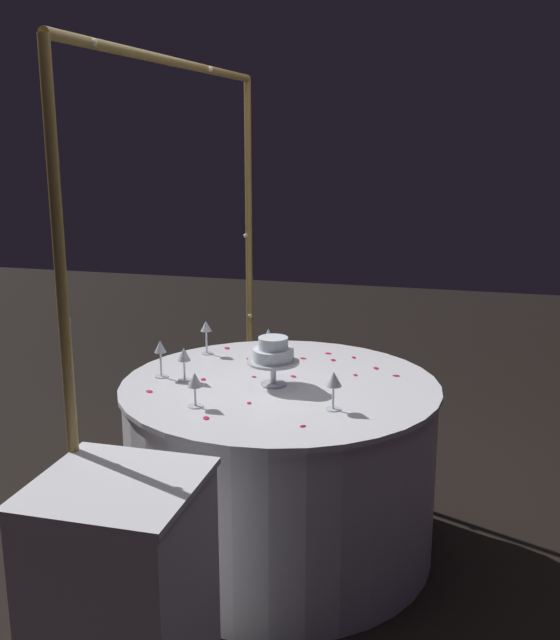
% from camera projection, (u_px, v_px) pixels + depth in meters
% --- Properties ---
extents(ground_plane, '(12.00, 12.00, 0.00)m').
position_uv_depth(ground_plane, '(280.00, 547.00, 3.37)').
color(ground_plane, black).
extents(decorative_arch, '(1.96, 0.06, 2.10)m').
position_uv_depth(decorative_arch, '(182.00, 242.00, 3.15)').
color(decorative_arch, olive).
rests_on(decorative_arch, ground).
extents(main_table, '(1.36, 1.36, 0.78)m').
position_uv_depth(main_table, '(280.00, 468.00, 3.28)').
color(main_table, white).
rests_on(main_table, ground).
extents(side_table, '(0.47, 0.47, 0.83)m').
position_uv_depth(side_table, '(123.00, 609.00, 2.26)').
color(side_table, white).
rests_on(side_table, ground).
extents(tiered_cake, '(0.22, 0.22, 0.21)m').
position_uv_depth(tiered_cake, '(273.00, 354.00, 3.13)').
color(tiered_cake, silver).
rests_on(tiered_cake, main_table).
extents(wine_glass_0, '(0.06, 0.06, 0.15)m').
position_uv_depth(wine_glass_0, '(268.00, 337.00, 3.49)').
color(wine_glass_0, silver).
rests_on(wine_glass_0, main_table).
extents(wine_glass_1, '(0.06, 0.06, 0.16)m').
position_uv_depth(wine_glass_1, '(160.00, 350.00, 3.24)').
color(wine_glass_1, silver).
rests_on(wine_glass_1, main_table).
extents(wine_glass_2, '(0.06, 0.06, 0.15)m').
position_uv_depth(wine_glass_2, '(184.00, 356.00, 3.20)').
color(wine_glass_2, silver).
rests_on(wine_glass_2, main_table).
extents(wine_glass_3, '(0.06, 0.06, 0.16)m').
position_uv_depth(wine_glass_3, '(206.00, 329.00, 3.59)').
color(wine_glass_3, silver).
rests_on(wine_glass_3, main_table).
extents(wine_glass_4, '(0.06, 0.06, 0.15)m').
position_uv_depth(wine_glass_4, '(333.00, 381.00, 2.86)').
color(wine_glass_4, silver).
rests_on(wine_glass_4, main_table).
extents(wine_glass_5, '(0.06, 0.06, 0.14)m').
position_uv_depth(wine_glass_5, '(195.00, 382.00, 2.89)').
color(wine_glass_5, silver).
rests_on(wine_glass_5, main_table).
extents(rose_petal_0, '(0.03, 0.03, 0.00)m').
position_uv_depth(rose_petal_0, '(254.00, 377.00, 3.27)').
color(rose_petal_0, '#C61951').
rests_on(rose_petal_0, main_table).
extents(rose_petal_1, '(0.02, 0.03, 0.00)m').
position_uv_depth(rose_petal_1, '(328.00, 353.00, 3.61)').
color(rose_petal_1, '#C61951').
rests_on(rose_petal_1, main_table).
extents(rose_petal_2, '(0.03, 0.03, 0.00)m').
position_uv_depth(rose_petal_2, '(295.00, 358.00, 3.54)').
color(rose_petal_2, '#C61951').
rests_on(rose_petal_2, main_table).
extents(rose_petal_3, '(0.03, 0.03, 0.00)m').
position_uv_depth(rose_petal_3, '(355.00, 375.00, 3.29)').
color(rose_petal_3, '#C61951').
rests_on(rose_petal_3, main_table).
extents(rose_petal_4, '(0.04, 0.03, 0.00)m').
position_uv_depth(rose_petal_4, '(203.00, 379.00, 3.23)').
color(rose_petal_4, '#C61951').
rests_on(rose_petal_4, main_table).
extents(rose_petal_5, '(0.04, 0.04, 0.00)m').
position_uv_depth(rose_petal_5, '(149.00, 391.00, 3.08)').
color(rose_petal_5, '#C61951').
rests_on(rose_petal_5, main_table).
extents(rose_petal_6, '(0.04, 0.03, 0.00)m').
position_uv_depth(rose_petal_6, '(376.00, 368.00, 3.39)').
color(rose_petal_6, '#C61951').
rests_on(rose_petal_6, main_table).
extents(rose_petal_7, '(0.03, 0.04, 0.00)m').
position_uv_depth(rose_petal_7, '(293.00, 376.00, 3.27)').
color(rose_petal_7, '#C61951').
rests_on(rose_petal_7, main_table).
extents(rose_petal_8, '(0.03, 0.04, 0.00)m').
position_uv_depth(rose_petal_8, '(199.00, 383.00, 3.18)').
color(rose_petal_8, '#C61951').
rests_on(rose_petal_8, main_table).
extents(rose_petal_9, '(0.05, 0.04, 0.00)m').
position_uv_depth(rose_petal_9, '(227.00, 348.00, 3.70)').
color(rose_petal_9, '#C61951').
rests_on(rose_petal_9, main_table).
extents(rose_petal_10, '(0.03, 0.03, 0.00)m').
position_uv_depth(rose_petal_10, '(303.00, 358.00, 3.53)').
color(rose_petal_10, '#C61951').
rests_on(rose_petal_10, main_table).
extents(rose_petal_11, '(0.04, 0.04, 0.00)m').
position_uv_depth(rose_petal_11, '(206.00, 418.00, 2.80)').
color(rose_petal_11, '#C61951').
rests_on(rose_petal_11, main_table).
extents(rose_petal_12, '(0.03, 0.03, 0.00)m').
position_uv_depth(rose_petal_12, '(249.00, 403.00, 2.95)').
color(rose_petal_12, '#C61951').
rests_on(rose_petal_12, main_table).
extents(rose_petal_13, '(0.04, 0.03, 0.00)m').
position_uv_depth(rose_petal_13, '(333.00, 360.00, 3.51)').
color(rose_petal_13, '#C61951').
rests_on(rose_petal_13, main_table).
extents(rose_petal_14, '(0.03, 0.03, 0.00)m').
position_uv_depth(rose_petal_14, '(303.00, 426.00, 2.72)').
color(rose_petal_14, '#C61951').
rests_on(rose_petal_14, main_table).
extents(rose_petal_15, '(0.03, 0.03, 0.00)m').
position_uv_depth(rose_petal_15, '(354.00, 357.00, 3.55)').
color(rose_petal_15, '#C61951').
rests_on(rose_petal_15, main_table).
extents(rose_petal_16, '(0.05, 0.05, 0.00)m').
position_uv_depth(rose_petal_16, '(249.00, 359.00, 3.52)').
color(rose_petal_16, '#C61951').
rests_on(rose_petal_16, main_table).
extents(rose_petal_17, '(0.03, 0.03, 0.00)m').
position_uv_depth(rose_petal_17, '(396.00, 376.00, 3.28)').
color(rose_petal_17, '#C61951').
rests_on(rose_petal_17, main_table).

